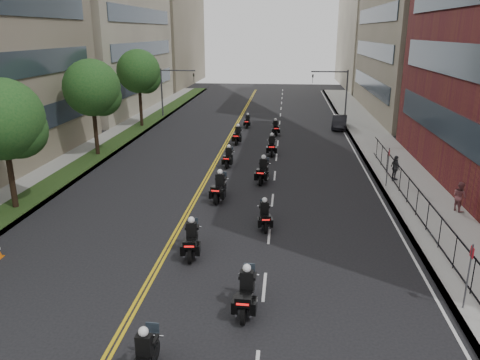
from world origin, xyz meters
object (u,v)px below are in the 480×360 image
at_px(pedestrian_b, 460,196).
at_px(pedestrian_c, 395,168).
at_px(motorcycle_6, 228,158).
at_px(parked_sedan, 339,122).
at_px(motorcycle_2, 192,241).
at_px(motorcycle_10, 248,122).
at_px(motorcycle_1, 246,294).
at_px(motorcycle_7, 272,146).
at_px(motorcycle_5, 263,172).
at_px(motorcycle_8, 238,136).
at_px(motorcycle_3, 265,216).
at_px(motorcycle_4, 219,188).
at_px(motorcycle_9, 275,128).

bearing_deg(pedestrian_b, pedestrian_c, -0.57).
relative_size(motorcycle_6, parked_sedan, 0.54).
xyz_separation_m(motorcycle_2, motorcycle_10, (0.06, 29.59, -0.11)).
relative_size(motorcycle_6, pedestrian_b, 1.33).
distance_m(motorcycle_2, pedestrian_b, 15.14).
xyz_separation_m(motorcycle_1, parked_sedan, (6.77, 34.03, -0.03)).
distance_m(motorcycle_7, parked_sedan, 13.31).
xyz_separation_m(motorcycle_5, pedestrian_b, (11.06, -4.54, 0.25)).
relative_size(motorcycle_1, motorcycle_6, 1.10).
bearing_deg(pedestrian_c, motorcycle_2, 117.10).
height_order(motorcycle_8, pedestrian_b, pedestrian_b).
xyz_separation_m(motorcycle_3, motorcycle_4, (-2.87, 3.86, 0.11)).
bearing_deg(motorcycle_1, motorcycle_3, 90.12).
relative_size(motorcycle_9, parked_sedan, 0.53).
bearing_deg(motorcycle_7, parked_sedan, 58.73).
distance_m(motorcycle_7, motorcycle_9, 7.83).
bearing_deg(motorcycle_8, parked_sedan, 41.95).
distance_m(motorcycle_9, pedestrian_b, 22.34).
distance_m(motorcycle_5, parked_sedan, 20.08).
height_order(motorcycle_3, parked_sedan, motorcycle_3).
distance_m(motorcycle_3, pedestrian_b, 11.02).
distance_m(motorcycle_1, motorcycle_7, 22.48).
xyz_separation_m(motorcycle_7, pedestrian_b, (10.72, -11.83, 0.26)).
height_order(motorcycle_6, pedestrian_b, pedestrian_b).
distance_m(motorcycle_1, pedestrian_b, 15.23).
relative_size(motorcycle_5, parked_sedan, 0.61).
xyz_separation_m(motorcycle_4, pedestrian_c, (11.15, 4.67, 0.24)).
xyz_separation_m(motorcycle_9, pedestrian_c, (8.32, -14.21, 0.35)).
relative_size(motorcycle_7, pedestrian_b, 1.48).
xyz_separation_m(motorcycle_6, motorcycle_7, (3.09, 3.69, 0.07)).
xyz_separation_m(parked_sedan, pedestrian_b, (4.10, -23.38, 0.31)).
relative_size(motorcycle_6, motorcycle_7, 0.90).
relative_size(parked_sedan, pedestrian_c, 2.47).
height_order(motorcycle_10, pedestrian_b, pedestrian_b).
distance_m(motorcycle_6, motorcycle_7, 4.81).
distance_m(motorcycle_4, motorcycle_5, 4.46).
height_order(motorcycle_10, pedestrian_c, pedestrian_c).
height_order(motorcycle_6, pedestrian_c, pedestrian_c).
height_order(motorcycle_9, pedestrian_c, pedestrian_c).
bearing_deg(motorcycle_9, motorcycle_2, -103.54).
xyz_separation_m(motorcycle_6, motorcycle_8, (-0.08, 7.47, 0.06)).
bearing_deg(motorcycle_1, motorcycle_2, 126.31).
distance_m(motorcycle_7, motorcycle_10, 11.66).
height_order(motorcycle_8, motorcycle_9, motorcycle_8).
relative_size(motorcycle_2, motorcycle_4, 0.96).
distance_m(pedestrian_b, pedestrian_c, 5.91).
distance_m(motorcycle_5, motorcycle_7, 7.30).
bearing_deg(motorcycle_9, motorcycle_1, -97.32).
bearing_deg(parked_sedan, motorcycle_8, -133.62).
height_order(motorcycle_1, parked_sedan, motorcycle_1).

